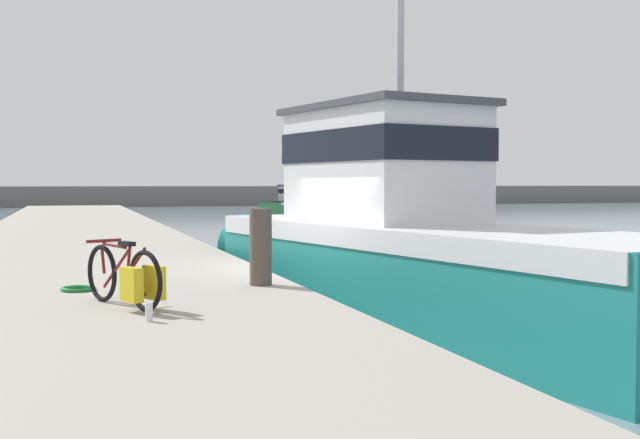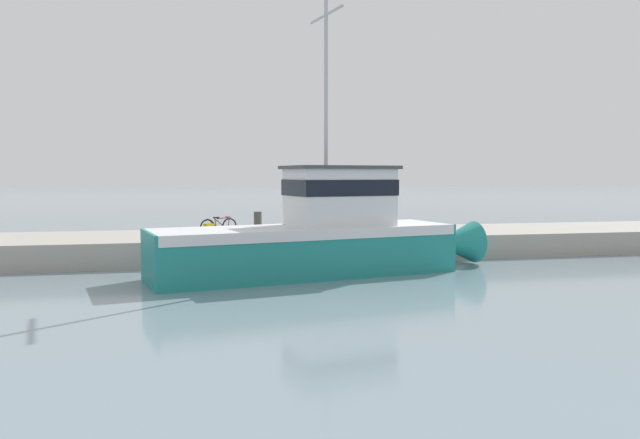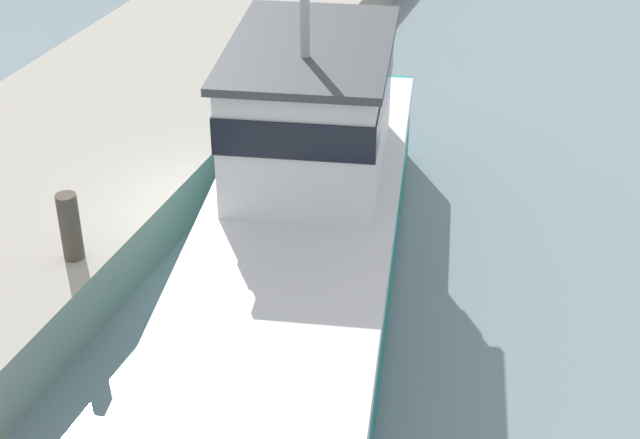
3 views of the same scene
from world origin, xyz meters
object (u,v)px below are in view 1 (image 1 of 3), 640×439
object	(u,v)px
bicycle_touring	(129,278)
boat_red_outer	(290,204)
fishing_boat_main	(404,240)
mooring_post	(261,247)
water_bottle_by_bike	(149,312)

from	to	relation	value
bicycle_touring	boat_red_outer	bearing A→B (deg)	47.98
boat_red_outer	bicycle_touring	size ratio (longest dim) A/B	4.06
fishing_boat_main	bicycle_touring	world-z (taller)	fishing_boat_main
fishing_boat_main	mooring_post	bearing A→B (deg)	-159.01
fishing_boat_main	mooring_post	size ratio (longest dim) A/B	11.88
water_bottle_by_bike	bicycle_touring	bearing A→B (deg)	97.59
bicycle_touring	mooring_post	xyz separation A→B (m)	(1.89, 1.55, 0.19)
fishing_boat_main	bicycle_touring	distance (m)	5.99
fishing_boat_main	mooring_post	xyz separation A→B (m)	(-2.98, -1.93, 0.10)
boat_red_outer	fishing_boat_main	bearing A→B (deg)	-63.10
mooring_post	boat_red_outer	bearing A→B (deg)	74.33
fishing_boat_main	mooring_post	distance (m)	3.55
boat_red_outer	water_bottle_by_bike	distance (m)	51.18
mooring_post	water_bottle_by_bike	bearing A→B (deg)	-124.93
bicycle_touring	mooring_post	size ratio (longest dim) A/B	1.46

